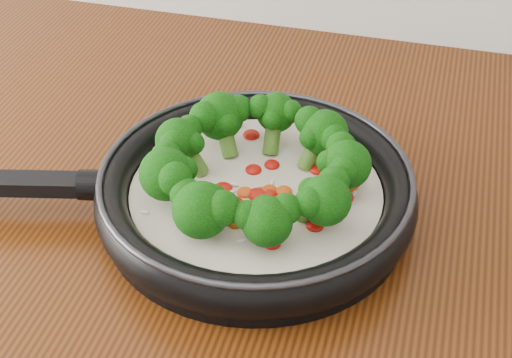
# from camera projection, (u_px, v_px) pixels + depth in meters

# --- Properties ---
(skillet) EXTENTS (0.57, 0.42, 0.10)m
(skillet) POSITION_uv_depth(u_px,v_px,m) (253.00, 188.00, 0.83)
(skillet) COLOR black
(skillet) RESTS_ON counter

